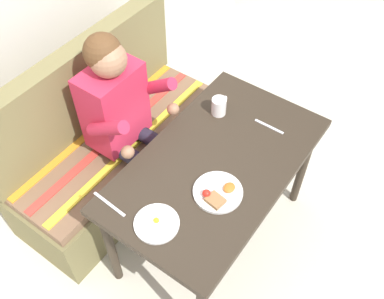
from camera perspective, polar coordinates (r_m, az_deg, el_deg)
ground_plane at (r=2.79m, az=2.55°, el=-10.95°), size 8.00×8.00×0.00m
table at (r=2.25m, az=3.11°, el=-2.89°), size 1.20×0.70×0.73m
couch at (r=2.82m, az=-10.21°, el=0.48°), size 1.44×0.56×1.00m
person at (r=2.42m, az=-8.82°, el=4.67°), size 0.45×0.61×1.21m
plate_breakfast at (r=2.06m, az=3.35°, el=-5.63°), size 0.24×0.24×0.05m
plate_eggs at (r=1.98m, az=-4.62°, el=-9.55°), size 0.21×0.21×0.04m
coffee_mug at (r=2.38m, az=3.55°, el=5.71°), size 0.12×0.08×0.10m
fork at (r=2.37m, az=10.00°, el=2.96°), size 0.01×0.17×0.00m
knife at (r=2.07m, az=-10.71°, el=-6.99°), size 0.03×0.20×0.00m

